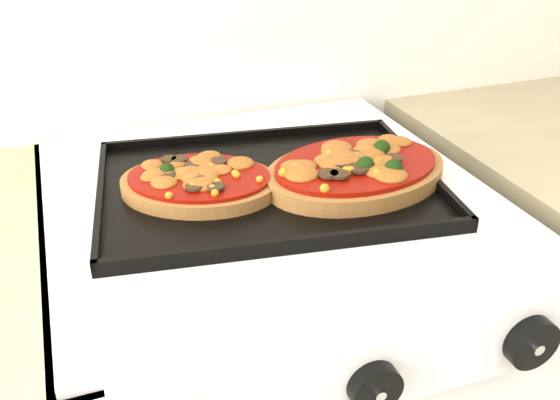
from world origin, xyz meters
name	(u,v)px	position (x,y,z in m)	size (l,w,h in m)	color
control_panel	(368,373)	(-0.05, 1.39, 0.85)	(0.60, 0.02, 0.09)	white
knob_center	(375,387)	(-0.05, 1.37, 0.85)	(0.05, 0.05, 0.02)	black
knob_right	(531,343)	(0.14, 1.37, 0.85)	(0.06, 0.06, 0.02)	black
baking_tray	(267,182)	(-0.05, 1.70, 0.92)	(0.45, 0.33, 0.02)	black
pizza_left	(199,181)	(-0.14, 1.71, 0.94)	(0.21, 0.16, 0.03)	olive
pizza_right	(356,169)	(0.07, 1.66, 0.94)	(0.26, 0.19, 0.04)	olive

